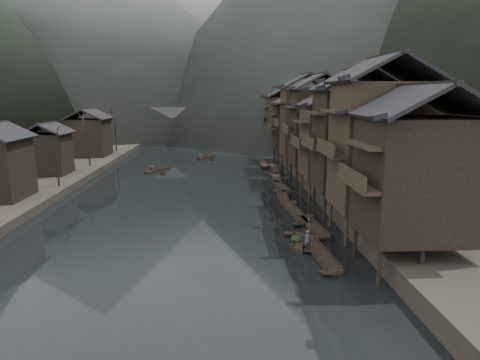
{
  "coord_description": "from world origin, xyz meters",
  "views": [
    {
      "loc": [
        4.22,
        -33.9,
        12.1
      ],
      "look_at": [
        6.21,
        11.22,
        2.5
      ],
      "focal_mm": 30.0,
      "sensor_mm": 36.0,
      "label": 1
    }
  ],
  "objects": [
    {
      "name": "bamboo_pole",
      "position": [
        11.01,
        -4.34,
        3.72
      ],
      "size": [
        0.85,
        1.99,
        3.48
      ],
      "primitive_type": "cylinder",
      "rotation": [
        0.54,
        0.0,
        -0.38
      ],
      "color": "#8C7A51",
      "rests_on": "boatman"
    },
    {
      "name": "hero_sampan",
      "position": [
        10.41,
        -2.78,
        0.2
      ],
      "size": [
        1.96,
        4.66,
        0.43
      ],
      "color": "black",
      "rests_on": "water"
    },
    {
      "name": "left_houses",
      "position": [
        -20.5,
        20.12,
        5.66
      ],
      "size": [
        8.1,
        53.2,
        8.73
      ],
      "color": "black",
      "rests_on": "left_bank"
    },
    {
      "name": "right_bank",
      "position": [
        35.0,
        40.0,
        0.9
      ],
      "size": [
        40.0,
        200.0,
        1.8
      ],
      "primitive_type": "cube",
      "color": "#2D2823",
      "rests_on": "ground"
    },
    {
      "name": "midriver_boats",
      "position": [
        -0.12,
        50.69,
        0.2
      ],
      "size": [
        12.92,
        40.9,
        0.45
      ],
      "color": "black",
      "rests_on": "water"
    },
    {
      "name": "cargo_heap",
      "position": [
        10.36,
        -2.57,
        0.74
      ],
      "size": [
        1.02,
        1.33,
        0.61
      ],
      "primitive_type": "ellipsoid",
      "color": "black",
      "rests_on": "hero_sampan"
    },
    {
      "name": "left_bank",
      "position": [
        -35.0,
        40.0,
        0.6
      ],
      "size": [
        40.0,
        200.0,
        1.2
      ],
      "primitive_type": "cube",
      "color": "#2D2823",
      "rests_on": "ground"
    },
    {
      "name": "stilt_houses",
      "position": [
        17.28,
        18.94,
        8.94
      ],
      "size": [
        9.0,
        67.6,
        15.59
      ],
      "color": "black",
      "rests_on": "ground"
    },
    {
      "name": "water",
      "position": [
        0.0,
        0.0,
        0.0
      ],
      "size": [
        300.0,
        300.0,
        0.0
      ],
      "primitive_type": "plane",
      "color": "black",
      "rests_on": "ground"
    },
    {
      "name": "boatman",
      "position": [
        10.81,
        -4.34,
        1.21
      ],
      "size": [
        0.59,
        0.41,
        1.55
      ],
      "primitive_type": "imported",
      "rotation": [
        0.0,
        0.0,
        3.22
      ],
      "color": "#504F52",
      "rests_on": "hero_sampan"
    },
    {
      "name": "moored_sampans",
      "position": [
        11.88,
        15.31,
        0.2
      ],
      "size": [
        2.83,
        49.17,
        0.47
      ],
      "color": "black",
      "rests_on": "water"
    },
    {
      "name": "bare_trees",
      "position": [
        -17.0,
        20.33,
        6.59
      ],
      "size": [
        3.94,
        62.63,
        7.88
      ],
      "color": "black",
      "rests_on": "left_bank"
    },
    {
      "name": "stone_bridge",
      "position": [
        -0.0,
        72.0,
        5.11
      ],
      "size": [
        40.0,
        6.0,
        9.0
      ],
      "color": "#4C4C4F",
      "rests_on": "ground"
    },
    {
      "name": "hills",
      "position": [
        7.26,
        167.96,
        53.22
      ],
      "size": [
        320.0,
        380.0,
        117.2
      ],
      "color": "black",
      "rests_on": "ground"
    }
  ]
}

